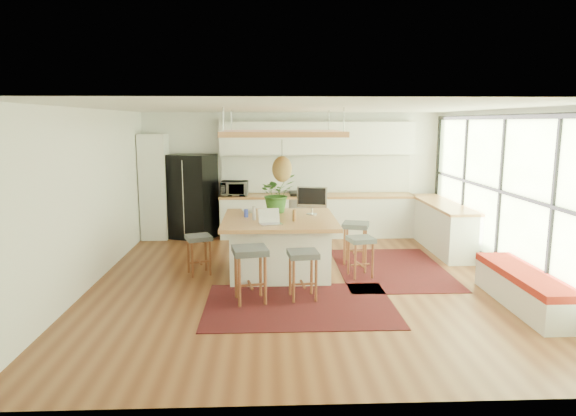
{
  "coord_description": "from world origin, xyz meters",
  "views": [
    {
      "loc": [
        -0.54,
        -7.61,
        2.5
      ],
      "look_at": [
        -0.2,
        0.5,
        1.1
      ],
      "focal_mm": 31.28,
      "sensor_mm": 36.0,
      "label": 1
    }
  ],
  "objects_px": {
    "laptop": "(271,217)",
    "microwave": "(234,187)",
    "stool_near_right": "(303,275)",
    "monitor": "(312,200)",
    "stool_near_left": "(250,278)",
    "island_plant": "(277,197)",
    "stool_right_back": "(355,244)",
    "stool_left_side": "(199,253)",
    "fridge": "(192,196)",
    "island": "(279,245)",
    "stool_right_front": "(361,256)"
  },
  "relations": [
    {
      "from": "laptop",
      "to": "microwave",
      "type": "xyz_separation_m",
      "value": [
        -0.76,
        3.13,
        0.07
      ]
    },
    {
      "from": "stool_near_right",
      "to": "monitor",
      "type": "height_order",
      "value": "monitor"
    },
    {
      "from": "stool_near_left",
      "to": "island_plant",
      "type": "distance_m",
      "value": 2.13
    },
    {
      "from": "monitor",
      "to": "microwave",
      "type": "xyz_separation_m",
      "value": [
        -1.47,
        2.32,
        -0.07
      ]
    },
    {
      "from": "stool_right_back",
      "to": "laptop",
      "type": "relative_size",
      "value": 2.08
    },
    {
      "from": "stool_right_back",
      "to": "stool_left_side",
      "type": "height_order",
      "value": "stool_right_back"
    },
    {
      "from": "island_plant",
      "to": "stool_near_right",
      "type": "bearing_deg",
      "value": -79.83
    },
    {
      "from": "monitor",
      "to": "island_plant",
      "type": "xyz_separation_m",
      "value": [
        -0.59,
        0.23,
        0.01
      ]
    },
    {
      "from": "monitor",
      "to": "microwave",
      "type": "relative_size",
      "value": 0.93
    },
    {
      "from": "stool_near_right",
      "to": "microwave",
      "type": "xyz_separation_m",
      "value": [
        -1.2,
        3.91,
        0.76
      ]
    },
    {
      "from": "fridge",
      "to": "island",
      "type": "distance_m",
      "value": 3.24
    },
    {
      "from": "laptop",
      "to": "stool_right_back",
      "type": "bearing_deg",
      "value": 19.11
    },
    {
      "from": "island",
      "to": "monitor",
      "type": "xyz_separation_m",
      "value": [
        0.56,
        0.28,
        0.72
      ]
    },
    {
      "from": "stool_right_back",
      "to": "island_plant",
      "type": "xyz_separation_m",
      "value": [
        -1.38,
        0.05,
        0.84
      ]
    },
    {
      "from": "fridge",
      "to": "stool_left_side",
      "type": "height_order",
      "value": "fridge"
    },
    {
      "from": "laptop",
      "to": "island_plant",
      "type": "xyz_separation_m",
      "value": [
        0.12,
        1.05,
        0.15
      ]
    },
    {
      "from": "stool_near_left",
      "to": "monitor",
      "type": "relative_size",
      "value": 1.49
    },
    {
      "from": "fridge",
      "to": "stool_near_left",
      "type": "xyz_separation_m",
      "value": [
        1.37,
        -4.05,
        -0.57
      ]
    },
    {
      "from": "microwave",
      "to": "island",
      "type": "bearing_deg",
      "value": -67.78
    },
    {
      "from": "stool_left_side",
      "to": "laptop",
      "type": "relative_size",
      "value": 1.84
    },
    {
      "from": "stool_right_front",
      "to": "microwave",
      "type": "height_order",
      "value": "microwave"
    },
    {
      "from": "stool_right_front",
      "to": "stool_right_back",
      "type": "distance_m",
      "value": 0.77
    },
    {
      "from": "island",
      "to": "island_plant",
      "type": "height_order",
      "value": "island_plant"
    },
    {
      "from": "island",
      "to": "stool_left_side",
      "type": "bearing_deg",
      "value": -178.15
    },
    {
      "from": "island_plant",
      "to": "stool_right_front",
      "type": "bearing_deg",
      "value": -31.77
    },
    {
      "from": "stool_left_side",
      "to": "microwave",
      "type": "distance_m",
      "value": 2.79
    },
    {
      "from": "island",
      "to": "stool_left_side",
      "type": "height_order",
      "value": "island"
    },
    {
      "from": "fridge",
      "to": "island",
      "type": "xyz_separation_m",
      "value": [
        1.81,
        -2.65,
        -0.46
      ]
    },
    {
      "from": "stool_left_side",
      "to": "laptop",
      "type": "bearing_deg",
      "value": -22.22
    },
    {
      "from": "island",
      "to": "stool_near_right",
      "type": "relative_size",
      "value": 2.64
    },
    {
      "from": "monitor",
      "to": "island_plant",
      "type": "relative_size",
      "value": 0.77
    },
    {
      "from": "laptop",
      "to": "monitor",
      "type": "xyz_separation_m",
      "value": [
        0.71,
        0.81,
        0.14
      ]
    },
    {
      "from": "stool_near_right",
      "to": "island_plant",
      "type": "distance_m",
      "value": 2.03
    },
    {
      "from": "stool_right_front",
      "to": "island_plant",
      "type": "relative_size",
      "value": 0.96
    },
    {
      "from": "monitor",
      "to": "island",
      "type": "bearing_deg",
      "value": -138.17
    },
    {
      "from": "stool_right_back",
      "to": "stool_near_left",
      "type": "bearing_deg",
      "value": -134.09
    },
    {
      "from": "fridge",
      "to": "stool_near_left",
      "type": "distance_m",
      "value": 4.31
    },
    {
      "from": "island_plant",
      "to": "stool_left_side",
      "type": "bearing_deg",
      "value": -156.76
    },
    {
      "from": "fridge",
      "to": "island",
      "type": "height_order",
      "value": "fridge"
    },
    {
      "from": "stool_near_right",
      "to": "island_plant",
      "type": "bearing_deg",
      "value": 100.17
    },
    {
      "from": "stool_near_right",
      "to": "fridge",
      "type": "bearing_deg",
      "value": 118.14
    },
    {
      "from": "stool_right_back",
      "to": "laptop",
      "type": "height_order",
      "value": "laptop"
    },
    {
      "from": "stool_near_right",
      "to": "stool_left_side",
      "type": "xyz_separation_m",
      "value": [
        -1.63,
        1.26,
        0.0
      ]
    },
    {
      "from": "stool_near_right",
      "to": "stool_left_side",
      "type": "distance_m",
      "value": 2.06
    },
    {
      "from": "stool_near_left",
      "to": "monitor",
      "type": "distance_m",
      "value": 2.13
    },
    {
      "from": "island",
      "to": "microwave",
      "type": "xyz_separation_m",
      "value": [
        -0.9,
        2.6,
        0.65
      ]
    },
    {
      "from": "stool_near_left",
      "to": "stool_right_front",
      "type": "xyz_separation_m",
      "value": [
        1.75,
        1.09,
        0.0
      ]
    },
    {
      "from": "stool_right_back",
      "to": "monitor",
      "type": "bearing_deg",
      "value": -167.18
    },
    {
      "from": "stool_near_right",
      "to": "microwave",
      "type": "distance_m",
      "value": 4.16
    },
    {
      "from": "stool_near_right",
      "to": "island_plant",
      "type": "relative_size",
      "value": 1.02
    }
  ]
}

